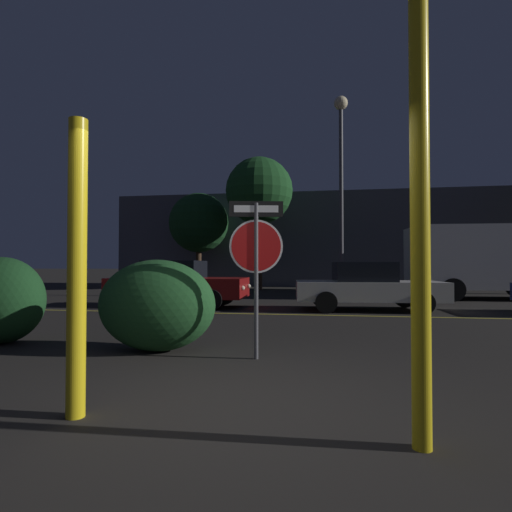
{
  "coord_description": "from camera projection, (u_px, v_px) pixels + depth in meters",
  "views": [
    {
      "loc": [
        0.79,
        -3.58,
        1.32
      ],
      "look_at": [
        -0.46,
        4.53,
        1.5
      ],
      "focal_mm": 28.0,
      "sensor_mm": 36.0,
      "label": 1
    }
  ],
  "objects": [
    {
      "name": "ground_plane",
      "position": [
        230.0,
        410.0,
        3.63
      ],
      "size": [
        260.0,
        260.0,
        0.0
      ],
      "primitive_type": "plane",
      "color": "black"
    },
    {
      "name": "road_center_stripe",
      "position": [
        288.0,
        314.0,
        10.6
      ],
      "size": [
        32.63,
        0.12,
        0.01
      ],
      "primitive_type": "cube",
      "color": "gold",
      "rests_on": "ground_plane"
    },
    {
      "name": "stop_sign",
      "position": [
        256.0,
        248.0,
        5.63
      ],
      "size": [
        0.76,
        0.16,
        2.22
      ],
      "rotation": [
        0.0,
        0.0,
        0.18
      ],
      "color": "#4C4C51",
      "rests_on": "ground_plane"
    },
    {
      "name": "yellow_pole_left",
      "position": [
        77.0,
        267.0,
        3.48
      ],
      "size": [
        0.16,
        0.16,
        2.6
      ],
      "primitive_type": "cylinder",
      "color": "yellow",
      "rests_on": "ground_plane"
    },
    {
      "name": "yellow_pole_right",
      "position": [
        420.0,
        204.0,
        2.9
      ],
      "size": [
        0.14,
        0.14,
        3.53
      ],
      "primitive_type": "cylinder",
      "color": "yellow",
      "rests_on": "ground_plane"
    },
    {
      "name": "hedge_bush_0",
      "position": [
        1.0,
        300.0,
        6.71
      ],
      "size": [
        1.48,
        1.11,
        1.46
      ],
      "primitive_type": "ellipsoid",
      "color": "#19421E",
      "rests_on": "ground_plane"
    },
    {
      "name": "hedge_bush_1",
      "position": [
        157.0,
        305.0,
        6.13
      ],
      "size": [
        1.84,
        1.14,
        1.4
      ],
      "primitive_type": "ellipsoid",
      "color": "#1E4C23",
      "rests_on": "ground_plane"
    },
    {
      "name": "passing_car_1",
      "position": [
        178.0,
        284.0,
        12.7
      ],
      "size": [
        4.39,
        1.95,
        1.46
      ],
      "rotation": [
        0.0,
        0.0,
        -1.56
      ],
      "color": "maroon",
      "rests_on": "ground_plane"
    },
    {
      "name": "passing_car_2",
      "position": [
        367.0,
        286.0,
        11.67
      ],
      "size": [
        4.35,
        2.17,
        1.41
      ],
      "rotation": [
        0.0,
        0.0,
        -1.5
      ],
      "color": "silver",
      "rests_on": "ground_plane"
    },
    {
      "name": "delivery_truck",
      "position": [
        489.0,
        259.0,
        15.5
      ],
      "size": [
        5.76,
        2.75,
        2.82
      ],
      "rotation": [
        0.0,
        0.0,
        -1.52
      ],
      "color": "silver",
      "rests_on": "ground_plane"
    },
    {
      "name": "street_lamp",
      "position": [
        341.0,
        156.0,
        15.97
      ],
      "size": [
        0.56,
        0.56,
        8.11
      ],
      "color": "#4C4C51",
      "rests_on": "ground_plane"
    },
    {
      "name": "tree_0",
      "position": [
        199.0,
        223.0,
        23.37
      ],
      "size": [
        3.48,
        3.48,
        5.54
      ],
      "color": "#422D1E",
      "rests_on": "ground_plane"
    },
    {
      "name": "tree_1",
      "position": [
        259.0,
        191.0,
        21.27
      ],
      "size": [
        3.58,
        3.58,
        7.07
      ],
      "color": "#422D1E",
      "rests_on": "ground_plane"
    },
    {
      "name": "building_backdrop",
      "position": [
        323.0,
        240.0,
        25.41
      ],
      "size": [
        26.22,
        3.13,
        5.79
      ],
      "primitive_type": "cube",
      "color": "#4C4C56",
      "rests_on": "ground_plane"
    }
  ]
}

